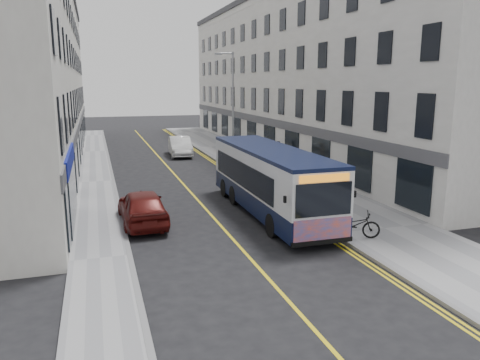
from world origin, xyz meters
TOP-DOWN VIEW (x-y plane):
  - ground at (0.00, 0.00)m, footprint 140.00×140.00m
  - pavement_east at (6.25, 12.00)m, footprint 4.50×64.00m
  - pavement_west at (-5.00, 12.00)m, footprint 2.00×64.00m
  - kerb_east at (4.00, 12.00)m, footprint 0.18×64.00m
  - kerb_west at (-4.00, 12.00)m, footprint 0.18×64.00m
  - road_centre_line at (0.00, 12.00)m, footprint 0.12×64.00m
  - road_dbl_yellow_inner at (3.55, 12.00)m, footprint 0.10×64.00m
  - road_dbl_yellow_outer at (3.75, 12.00)m, footprint 0.10×64.00m
  - terrace_east at (11.50, 21.00)m, footprint 6.00×46.00m
  - terrace_west at (-9.00, 21.00)m, footprint 6.00×46.00m
  - streetlamp at (4.17, 14.00)m, footprint 1.32×0.18m
  - city_bus at (2.65, 2.56)m, footprint 2.48×10.60m
  - bicycle at (4.40, -1.91)m, footprint 2.10×1.44m
  - pedestrian_near at (6.86, 11.73)m, footprint 0.78×0.66m
  - pedestrian_far at (7.86, 14.43)m, footprint 0.88×0.71m
  - car_white at (1.80, 21.28)m, footprint 2.04×4.91m
  - car_maroon at (-3.15, 2.68)m, footprint 1.98×4.60m

SIDE VIEW (x-z plane):
  - ground at x=0.00m, z-range 0.00..0.00m
  - road_centre_line at x=0.00m, z-range 0.00..0.01m
  - road_dbl_yellow_inner at x=3.55m, z-range 0.00..0.01m
  - road_dbl_yellow_outer at x=3.75m, z-range 0.00..0.01m
  - pavement_east at x=6.25m, z-range 0.00..0.12m
  - pavement_west at x=-5.00m, z-range 0.00..0.12m
  - kerb_east at x=4.00m, z-range 0.00..0.13m
  - kerb_west at x=-4.00m, z-range 0.00..0.13m
  - bicycle at x=4.40m, z-range 0.12..1.17m
  - car_maroon at x=-3.15m, z-range 0.00..1.55m
  - car_white at x=1.80m, z-range 0.00..1.58m
  - pedestrian_far at x=7.86m, z-range 0.12..1.81m
  - pedestrian_near at x=6.86m, z-range 0.12..1.93m
  - city_bus at x=2.65m, z-range 0.14..3.22m
  - streetlamp at x=4.17m, z-range 0.38..8.38m
  - terrace_east at x=11.50m, z-range 0.00..13.00m
  - terrace_west at x=-9.00m, z-range 0.00..13.00m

